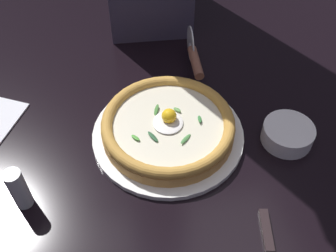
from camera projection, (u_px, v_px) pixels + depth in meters
ground_plane at (157, 143)px, 0.86m from camera, size 2.40×2.40×0.03m
pizza_plate at (168, 134)px, 0.85m from camera, size 0.32×0.32×0.01m
pizza at (168, 125)px, 0.83m from camera, size 0.28×0.28×0.06m
side_bowl at (288, 134)px, 0.83m from camera, size 0.11×0.11×0.04m
pizza_cutter at (194, 56)px, 0.96m from camera, size 0.17×0.03×0.09m
table_knife at (269, 249)px, 0.68m from camera, size 0.21×0.07×0.01m
pepper_shaker at (19, 189)px, 0.71m from camera, size 0.03×0.03×0.09m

